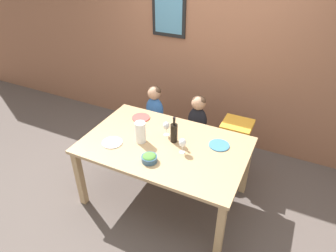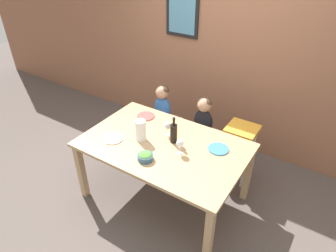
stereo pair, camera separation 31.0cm
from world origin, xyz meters
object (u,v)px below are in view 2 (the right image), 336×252
(chair_far_left, at_px, (163,125))
(wine_bottle, at_px, (174,133))
(wine_glass_near, at_px, (180,144))
(dinner_plate_back_right, at_px, (218,149))
(dinner_plate_back_left, at_px, (146,116))
(person_child_left, at_px, (162,102))
(paper_towel_roll, at_px, (141,130))
(dinner_plate_front_left, at_px, (113,139))
(chair_right_highchair, at_px, (241,139))
(chair_far_center, at_px, (202,139))
(person_child_center, at_px, (204,115))
(wine_glass_far, at_px, (167,126))
(salad_bowl_large, at_px, (145,156))

(chair_far_left, bearing_deg, wine_bottle, -48.71)
(wine_glass_near, bearing_deg, dinner_plate_back_right, 41.89)
(dinner_plate_back_left, bearing_deg, person_child_left, 95.85)
(paper_towel_roll, relative_size, dinner_plate_front_left, 1.09)
(chair_right_highchair, distance_m, paper_towel_roll, 1.21)
(person_child_left, bearing_deg, chair_far_left, -90.00)
(wine_bottle, distance_m, wine_glass_near, 0.21)
(wine_glass_near, xyz_separation_m, dinner_plate_back_left, (-0.71, 0.39, -0.11))
(chair_far_center, bearing_deg, dinner_plate_back_right, -50.67)
(chair_far_center, relative_size, person_child_left, 0.94)
(person_child_center, distance_m, wine_glass_far, 0.64)
(chair_far_center, height_order, chair_right_highchair, chair_right_highchair)
(chair_far_center, xyz_separation_m, dinner_plate_front_left, (-0.58, -1.00, 0.37))
(person_child_left, bearing_deg, chair_far_center, -0.15)
(chair_right_highchair, relative_size, wine_glass_far, 4.52)
(person_child_left, height_order, person_child_center, same)
(person_child_left, relative_size, dinner_plate_back_right, 2.36)
(chair_far_left, distance_m, person_child_left, 0.35)
(dinner_plate_front_left, height_order, dinner_plate_back_left, same)
(salad_bowl_large, relative_size, dinner_plate_back_right, 0.73)
(dinner_plate_front_left, relative_size, dinner_plate_back_left, 1.00)
(wine_glass_near, distance_m, wine_glass_far, 0.35)
(wine_bottle, height_order, dinner_plate_back_left, wine_bottle)
(paper_towel_roll, bearing_deg, wine_bottle, 26.16)
(chair_far_center, bearing_deg, person_child_center, 90.00)
(chair_far_left, relative_size, dinner_plate_front_left, 2.22)
(chair_far_left, distance_m, salad_bowl_large, 1.27)
(wine_bottle, distance_m, dinner_plate_back_left, 0.62)
(chair_right_highchair, xyz_separation_m, dinner_plate_front_left, (-1.09, -1.00, 0.19))
(chair_far_center, bearing_deg, wine_glass_near, -79.83)
(wine_glass_near, bearing_deg, wine_glass_far, 143.64)
(chair_far_center, distance_m, dinner_plate_front_left, 1.21)
(chair_far_left, distance_m, chair_far_center, 0.61)
(person_child_left, distance_m, dinner_plate_back_left, 0.43)
(person_child_center, height_order, salad_bowl_large, person_child_center)
(wine_glass_far, relative_size, dinner_plate_back_right, 0.77)
(chair_far_left, bearing_deg, chair_right_highchair, 0.00)
(chair_right_highchair, xyz_separation_m, wine_glass_far, (-0.64, -0.61, 0.30))
(chair_right_highchair, height_order, paper_towel_roll, paper_towel_roll)
(chair_far_center, xyz_separation_m, person_child_center, (0.00, 0.00, 0.35))
(chair_far_center, bearing_deg, wine_bottle, -90.89)
(person_child_left, height_order, paper_towel_roll, paper_towel_roll)
(wine_bottle, relative_size, dinner_plate_back_right, 1.39)
(chair_right_highchair, bearing_deg, wine_glass_far, -136.27)
(dinner_plate_back_left, bearing_deg, wine_glass_far, -23.03)
(chair_far_center, distance_m, paper_towel_roll, 1.02)
(chair_right_highchair, distance_m, wine_glass_near, 0.94)
(dinner_plate_back_right, bearing_deg, salad_bowl_large, -134.83)
(person_child_left, height_order, wine_glass_far, person_child_left)
(person_child_left, xyz_separation_m, dinner_plate_back_left, (0.04, -0.43, 0.02))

